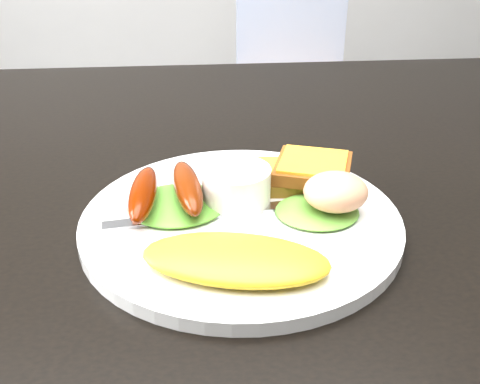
{
  "coord_description": "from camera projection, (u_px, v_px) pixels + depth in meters",
  "views": [
    {
      "loc": [
        -0.15,
        -0.61,
        1.03
      ],
      "look_at": [
        -0.11,
        -0.15,
        0.78
      ],
      "focal_mm": 42.0,
      "sensor_mm": 36.0,
      "label": 1
    }
  ],
  "objects": [
    {
      "name": "lettuce_left",
      "position": [
        177.0,
        205.0,
        0.53
      ],
      "size": [
        0.1,
        0.1,
        0.01
      ],
      "primitive_type": "ellipsoid",
      "rotation": [
        0.0,
        0.0,
        0.11
      ],
      "color": "#4DA025",
      "rests_on": "plate"
    },
    {
      "name": "toast_b",
      "position": [
        313.0,
        168.0,
        0.57
      ],
      "size": [
        0.09,
        0.09,
        0.01
      ],
      "primitive_type": "cube",
      "rotation": [
        0.0,
        0.0,
        -0.32
      ],
      "color": "brown",
      "rests_on": "toast_a"
    },
    {
      "name": "plate",
      "position": [
        241.0,
        221.0,
        0.52
      ],
      "size": [
        0.3,
        0.3,
        0.01
      ],
      "primitive_type": "cylinder",
      "color": "white",
      "rests_on": "dining_table"
    },
    {
      "name": "ramekin",
      "position": [
        236.0,
        187.0,
        0.53
      ],
      "size": [
        0.08,
        0.08,
        0.04
      ],
      "primitive_type": "cylinder",
      "rotation": [
        0.0,
        0.0,
        0.3
      ],
      "color": "white",
      "rests_on": "plate"
    },
    {
      "name": "sausage_b",
      "position": [
        187.0,
        187.0,
        0.53
      ],
      "size": [
        0.04,
        0.11,
        0.03
      ],
      "primitive_type": "ellipsoid",
      "rotation": [
        0.0,
        0.0,
        0.13
      ],
      "color": "#5F1A09",
      "rests_on": "lettuce_left"
    },
    {
      "name": "person",
      "position": [
        133.0,
        19.0,
        1.02
      ],
      "size": [
        0.61,
        0.42,
        1.65
      ],
      "primitive_type": "imported",
      "rotation": [
        0.0,
        0.0,
        3.19
      ],
      "color": "navy",
      "rests_on": "ground"
    },
    {
      "name": "fork",
      "position": [
        197.0,
        216.0,
        0.52
      ],
      "size": [
        0.17,
        0.04,
        0.0
      ],
      "primitive_type": "cube",
      "rotation": [
        0.0,
        0.0,
        0.14
      ],
      "color": "#ADAFB7",
      "rests_on": "plate"
    },
    {
      "name": "lettuce_right",
      "position": [
        317.0,
        211.0,
        0.52
      ],
      "size": [
        0.08,
        0.07,
        0.01
      ],
      "primitive_type": "ellipsoid",
      "rotation": [
        0.0,
        0.0,
        -0.05
      ],
      "color": "#50832E",
      "rests_on": "plate"
    },
    {
      "name": "dining_table",
      "position": [
        319.0,
        168.0,
        0.69
      ],
      "size": [
        1.2,
        0.8,
        0.04
      ],
      "primitive_type": "cube",
      "color": "black",
      "rests_on": "ground"
    },
    {
      "name": "dining_chair",
      "position": [
        298.0,
        84.0,
        1.9
      ],
      "size": [
        0.39,
        0.39,
        0.05
      ],
      "primitive_type": "cube",
      "rotation": [
        0.0,
        0.0,
        -0.0
      ],
      "color": "tan",
      "rests_on": "ground"
    },
    {
      "name": "sausage_a",
      "position": [
        143.0,
        193.0,
        0.52
      ],
      "size": [
        0.03,
        0.1,
        0.02
      ],
      "primitive_type": "ellipsoid",
      "rotation": [
        0.0,
        0.0,
        -0.06
      ],
      "color": "#681A01",
      "rests_on": "lettuce_left"
    },
    {
      "name": "omelette",
      "position": [
        235.0,
        259.0,
        0.44
      ],
      "size": [
        0.16,
        0.1,
        0.02
      ],
      "primitive_type": "ellipsoid",
      "rotation": [
        0.0,
        0.0,
        -0.23
      ],
      "color": "gold",
      "rests_on": "plate"
    },
    {
      "name": "potato_salad",
      "position": [
        336.0,
        192.0,
        0.51
      ],
      "size": [
        0.08,
        0.07,
        0.03
      ],
      "primitive_type": "ellipsoid",
      "rotation": [
        0.0,
        0.0,
        0.33
      ],
      "color": "beige",
      "rests_on": "lettuce_right"
    },
    {
      "name": "toast_a",
      "position": [
        268.0,
        177.0,
        0.58
      ],
      "size": [
        0.08,
        0.08,
        0.01
      ],
      "primitive_type": "cube",
      "rotation": [
        0.0,
        0.0,
        -0.08
      ],
      "color": "olive",
      "rests_on": "plate"
    }
  ]
}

